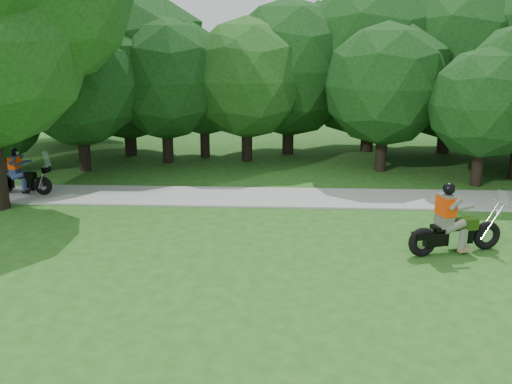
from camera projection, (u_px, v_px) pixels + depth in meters
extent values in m
plane|color=#215618|center=(374.00, 319.00, 10.80)|extent=(100.00, 100.00, 0.00)
cube|color=gray|center=(337.00, 198.00, 18.48)|extent=(60.00, 2.20, 0.06)
cylinder|color=black|center=(84.00, 148.00, 22.01)|extent=(0.44, 0.44, 1.80)
sphere|color=black|center=(79.00, 83.00, 21.34)|extent=(4.84, 4.84, 4.84)
cylinder|color=black|center=(288.00, 133.00, 25.09)|extent=(0.49, 0.49, 1.80)
sphere|color=black|center=(289.00, 68.00, 24.32)|extent=(5.88, 5.88, 5.88)
cylinder|color=black|center=(381.00, 148.00, 21.97)|extent=(0.43, 0.43, 1.80)
sphere|color=black|center=(385.00, 85.00, 21.31)|extent=(4.64, 4.64, 4.64)
cylinder|color=black|center=(444.00, 133.00, 25.27)|extent=(0.54, 0.54, 1.80)
sphere|color=black|center=(451.00, 60.00, 24.41)|extent=(6.85, 6.85, 6.85)
cylinder|color=black|center=(168.00, 141.00, 23.44)|extent=(0.44, 0.44, 1.80)
sphere|color=black|center=(165.00, 79.00, 22.76)|extent=(4.88, 4.88, 4.88)
cylinder|color=black|center=(367.00, 131.00, 25.58)|extent=(0.55, 0.55, 1.80)
sphere|color=black|center=(371.00, 59.00, 24.71)|extent=(7.00, 7.00, 7.00)
cylinder|color=black|center=(478.00, 163.00, 19.88)|extent=(0.39, 0.39, 1.63)
sphere|color=black|center=(484.00, 104.00, 19.32)|extent=(3.82, 3.82, 3.82)
cylinder|color=black|center=(7.00, 159.00, 21.86)|extent=(0.34, 0.34, 1.02)
sphere|color=black|center=(3.00, 122.00, 21.46)|extent=(2.85, 2.85, 2.85)
cylinder|color=black|center=(130.00, 135.00, 24.76)|extent=(0.52, 0.52, 1.80)
sphere|color=black|center=(126.00, 65.00, 23.95)|extent=(6.31, 6.31, 6.31)
cylinder|color=black|center=(247.00, 139.00, 23.71)|extent=(0.45, 0.45, 1.80)
sphere|color=#1D4614|center=(247.00, 78.00, 23.03)|extent=(4.92, 4.92, 4.92)
cylinder|color=black|center=(74.00, 124.00, 27.45)|extent=(0.57, 0.57, 1.80)
sphere|color=black|center=(67.00, 55.00, 26.55)|extent=(7.32, 7.32, 7.32)
cylinder|color=black|center=(205.00, 138.00, 24.38)|extent=(0.40, 0.40, 1.67)
sphere|color=black|center=(204.00, 87.00, 23.79)|extent=(4.07, 4.07, 4.07)
torus|color=black|center=(422.00, 242.00, 13.72)|extent=(0.76, 0.42, 0.74)
torus|color=black|center=(487.00, 235.00, 14.16)|extent=(0.76, 0.42, 0.74)
cube|color=black|center=(448.00, 237.00, 13.87)|extent=(1.30, 0.63, 0.34)
cube|color=silver|center=(454.00, 237.00, 13.91)|extent=(0.59, 0.49, 0.42)
cube|color=black|center=(465.00, 224.00, 13.90)|extent=(0.62, 0.47, 0.27)
cube|color=black|center=(443.00, 227.00, 13.76)|extent=(0.62, 0.49, 0.11)
cylinder|color=silver|center=(490.00, 221.00, 14.06)|extent=(0.56, 0.22, 0.87)
cylinder|color=silver|center=(501.00, 203.00, 14.00)|extent=(0.24, 0.65, 0.04)
cube|color=#585A49|center=(444.00, 222.00, 13.72)|extent=(0.42, 0.48, 0.25)
cube|color=#585A49|center=(446.00, 207.00, 13.62)|extent=(0.39, 0.50, 0.59)
cube|color=#F53604|center=(446.00, 206.00, 13.62)|extent=(0.44, 0.55, 0.46)
sphere|color=black|center=(449.00, 189.00, 13.51)|extent=(0.29, 0.29, 0.29)
torus|color=black|center=(5.00, 184.00, 18.92)|extent=(0.64, 0.26, 0.62)
torus|color=black|center=(43.00, 186.00, 18.67)|extent=(0.64, 0.26, 0.62)
cube|color=black|center=(19.00, 183.00, 18.81)|extent=(1.01, 0.35, 0.28)
cube|color=silver|center=(23.00, 183.00, 18.79)|extent=(0.46, 0.36, 0.36)
cube|color=black|center=(28.00, 176.00, 18.68)|extent=(0.49, 0.33, 0.23)
cube|color=black|center=(16.00, 176.00, 18.77)|extent=(0.50, 0.35, 0.09)
cylinder|color=silver|center=(43.00, 177.00, 18.58)|extent=(0.35, 0.09, 0.80)
cylinder|color=silver|center=(46.00, 165.00, 18.45)|extent=(0.11, 0.57, 0.03)
cube|color=black|center=(3.00, 184.00, 18.72)|extent=(0.38, 0.16, 0.30)
cube|color=black|center=(10.00, 181.00, 19.09)|extent=(0.38, 0.16, 0.30)
cube|color=navy|center=(15.00, 172.00, 18.74)|extent=(0.31, 0.37, 0.21)
cube|color=navy|center=(15.00, 163.00, 18.65)|extent=(0.28, 0.40, 0.50)
cube|color=#F53604|center=(15.00, 162.00, 18.64)|extent=(0.31, 0.44, 0.39)
sphere|color=black|center=(14.00, 152.00, 18.54)|extent=(0.25, 0.25, 0.25)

